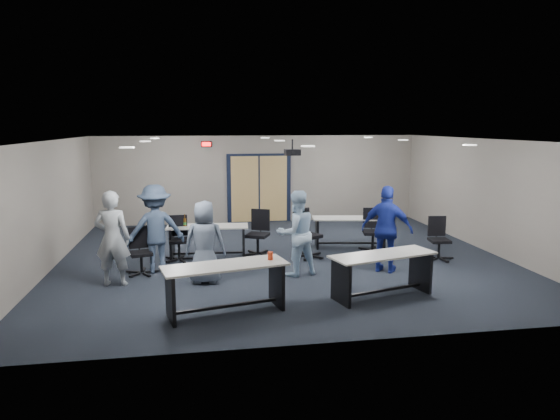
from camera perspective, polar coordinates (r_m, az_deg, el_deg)
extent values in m
plane|color=black|center=(11.47, 0.37, -5.60)|extent=(10.00, 10.00, 0.00)
cube|color=gray|center=(15.61, -2.43, 3.54)|extent=(10.00, 0.04, 2.70)
cube|color=gray|center=(6.88, 6.74, -4.50)|extent=(10.00, 0.04, 2.70)
cube|color=gray|center=(11.47, -25.07, 0.37)|extent=(0.04, 9.00, 2.70)
cube|color=gray|center=(13.00, 22.66, 1.54)|extent=(0.04, 9.00, 2.70)
cube|color=silver|center=(11.07, 0.38, 8.01)|extent=(10.00, 9.00, 0.04)
cube|color=black|center=(15.62, -2.41, 2.43)|extent=(2.00, 0.06, 2.20)
cube|color=tan|center=(15.55, -4.04, 2.38)|extent=(0.85, 0.04, 2.05)
cube|color=tan|center=(15.66, -0.76, 2.46)|extent=(0.85, 0.04, 2.05)
cube|color=black|center=(15.37, -8.42, 7.46)|extent=(0.32, 0.05, 0.18)
cube|color=#FF0C0C|center=(15.34, -8.41, 7.45)|extent=(0.26, 0.02, 0.12)
cylinder|color=black|center=(11.62, 1.43, 7.49)|extent=(0.04, 0.04, 0.24)
cube|color=black|center=(11.63, 1.43, 6.61)|extent=(0.35, 0.30, 0.14)
cylinder|color=black|center=(11.48, 1.57, 6.57)|extent=(0.08, 0.03, 0.08)
cube|color=#BBB8B1|center=(8.12, -6.28, -6.33)|extent=(2.10, 1.10, 0.03)
cube|color=black|center=(8.05, -12.42, -9.67)|extent=(0.19, 0.61, 0.78)
cube|color=black|center=(8.51, -0.39, -8.37)|extent=(0.19, 0.61, 0.78)
cube|color=black|center=(8.33, -6.19, -10.87)|extent=(1.75, 0.45, 0.04)
cylinder|color=red|center=(8.33, -1.11, -5.25)|extent=(0.09, 0.09, 0.13)
cube|color=#BBB8B1|center=(9.02, 11.70, -5.04)|extent=(2.03, 1.13, 0.03)
cube|color=black|center=(8.67, 6.98, -8.21)|extent=(0.21, 0.58, 0.75)
cube|color=black|center=(9.64, 15.75, -6.65)|extent=(0.21, 0.58, 0.75)
cube|color=black|center=(9.21, 11.55, -9.00)|extent=(1.67, 0.50, 0.04)
cube|color=#BBB8B1|center=(11.55, -8.28, -1.87)|extent=(1.88, 0.76, 0.03)
cube|color=black|center=(11.71, -12.24, -3.70)|extent=(0.10, 0.56, 0.72)
cube|color=black|center=(11.61, -4.19, -3.62)|extent=(0.10, 0.56, 0.72)
cube|color=black|center=(11.69, -8.20, -4.89)|extent=(1.64, 0.18, 0.04)
cube|color=#BBB8B1|center=(12.53, 8.01, -0.94)|extent=(1.92, 0.90, 0.03)
cube|color=black|center=(12.51, 4.23, -2.64)|extent=(0.14, 0.57, 0.72)
cube|color=black|center=(12.75, 11.63, -2.58)|extent=(0.14, 0.57, 0.72)
cube|color=black|center=(12.66, 7.94, -3.75)|extent=(1.63, 0.31, 0.04)
imported|color=#9CA3AA|center=(9.94, -18.61, -3.09)|extent=(0.73, 0.54, 1.83)
imported|color=slate|center=(9.70, -8.59, -3.65)|extent=(0.86, 0.63, 1.61)
imported|color=#C0E0FE|center=(10.09, 1.88, -2.65)|extent=(0.99, 0.86, 1.74)
imported|color=#1B2B96|center=(10.53, 12.12, -2.17)|extent=(1.12, 0.97, 1.81)
imported|color=#384A66|center=(10.61, -14.05, -2.08)|extent=(1.30, 0.91, 1.83)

